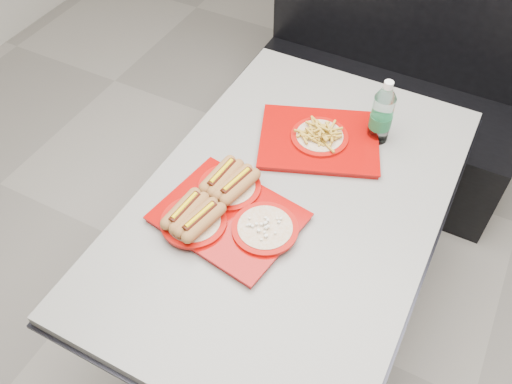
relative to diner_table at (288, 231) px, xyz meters
The scene contains 6 objects.
ground 0.58m from the diner_table, ahead, with size 6.00×6.00×0.00m, color gray.
diner_table is the anchor object (origin of this frame).
booth_bench 1.11m from the diner_table, 90.00° to the left, with size 1.30×0.57×1.35m.
tray_near 0.29m from the diner_table, 133.56° to the right, with size 0.46×0.39×0.09m.
tray_far 0.34m from the diner_table, 94.56° to the left, with size 0.49×0.44×0.08m.
water_bottle 0.50m from the diner_table, 69.43° to the left, with size 0.08×0.08×0.24m.
Camera 1 is at (0.41, -1.03, 2.06)m, focal length 38.00 mm.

